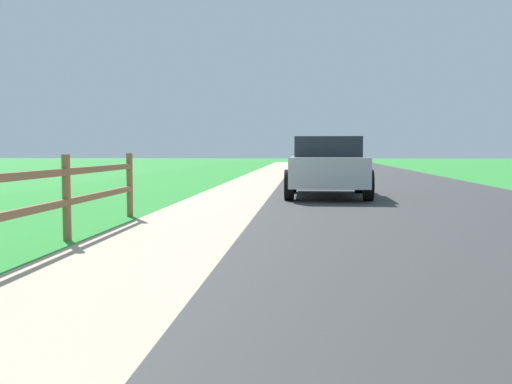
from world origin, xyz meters
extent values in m
plane|color=#2E8B34|center=(0.00, 25.00, 0.00)|extent=(120.00, 120.00, 0.00)
cube|color=#363636|center=(3.50, 27.00, 0.00)|extent=(7.00, 66.00, 0.01)
cube|color=#BEA78D|center=(-3.00, 27.00, 0.00)|extent=(6.00, 66.00, 0.01)
cube|color=#2E8B34|center=(-4.50, 27.00, 0.01)|extent=(5.00, 66.00, 0.00)
cylinder|color=brown|center=(-2.21, 8.71, 0.57)|extent=(0.11, 0.11, 1.14)
cylinder|color=brown|center=(-2.21, 11.56, 0.57)|extent=(0.11, 0.11, 1.14)
cube|color=#B7BABF|center=(1.47, 16.70, 0.67)|extent=(1.89, 4.26, 0.71)
cube|color=#1E232B|center=(1.47, 16.81, 1.27)|extent=(1.65, 2.33, 0.51)
cylinder|color=black|center=(0.55, 18.02, 0.37)|extent=(0.23, 0.73, 0.73)
cylinder|color=black|center=(2.40, 18.01, 0.37)|extent=(0.23, 0.73, 0.73)
cylinder|color=black|center=(0.53, 15.39, 0.37)|extent=(0.23, 0.73, 0.73)
cylinder|color=black|center=(2.39, 15.38, 0.37)|extent=(0.23, 0.73, 0.73)
camera|label=1|loc=(0.92, 1.06, 1.20)|focal=42.37mm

